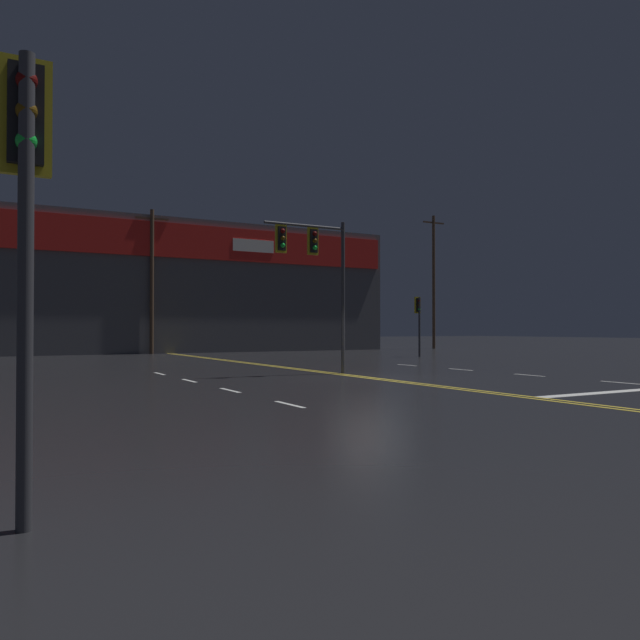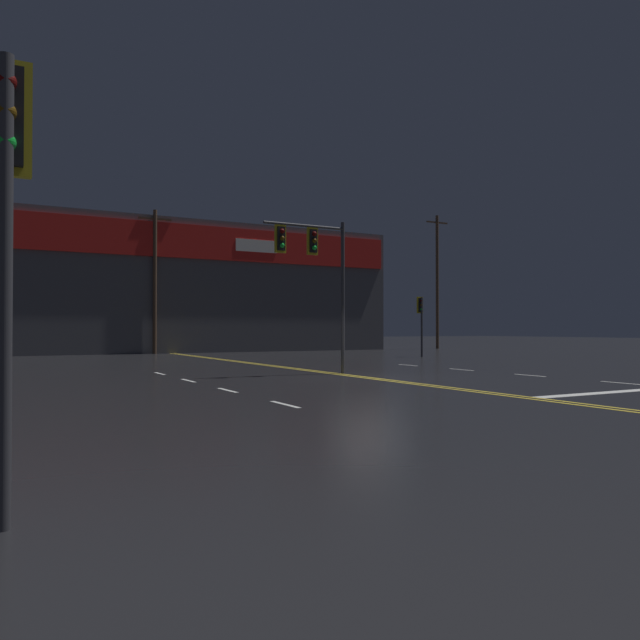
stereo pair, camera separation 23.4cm
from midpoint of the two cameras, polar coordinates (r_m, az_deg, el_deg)
ground_plane at (r=21.17m, az=4.19°, el=-5.30°), size 200.00×200.00×0.00m
road_markings at (r=20.65m, az=9.40°, el=-5.39°), size 16.83×60.00×0.01m
traffic_signal_median at (r=22.63m, az=-0.98°, el=5.77°), size 3.27×0.36×5.62m
traffic_signal_corner_southwest at (r=5.90m, az=-26.40°, el=11.47°), size 0.42×0.36×3.93m
traffic_signal_corner_northeast at (r=37.86m, az=8.81°, el=0.67°), size 0.42×0.36×3.60m
building_backdrop at (r=48.54m, az=-15.28°, el=2.78°), size 34.71×10.23×9.36m
utility_pole_row at (r=43.28m, az=-15.46°, el=4.81°), size 48.31×0.26×12.70m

